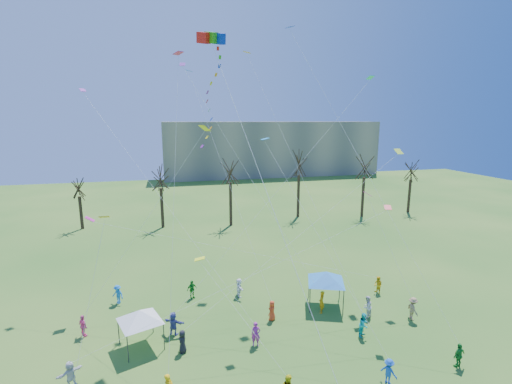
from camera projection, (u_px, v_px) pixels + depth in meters
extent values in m
cube|color=gray|center=(271.00, 148.00, 101.86)|extent=(60.00, 14.00, 15.00)
cylinder|color=black|center=(81.00, 213.00, 51.11)|extent=(0.44, 0.44, 4.78)
cylinder|color=black|center=(162.00, 208.00, 51.74)|extent=(0.44, 0.44, 5.83)
cylinder|color=black|center=(231.00, 204.00, 52.68)|extent=(0.44, 0.44, 6.51)
cylinder|color=black|center=(298.00, 196.00, 57.34)|extent=(0.44, 0.44, 6.85)
cylinder|color=black|center=(363.00, 197.00, 57.50)|extent=(0.44, 0.44, 6.46)
cylinder|color=black|center=(409.00, 196.00, 60.24)|extent=(0.44, 0.44, 5.67)
cube|color=red|center=(204.00, 38.00, 23.30)|extent=(0.91, 1.08, 0.89)
cube|color=#2A9C14|center=(211.00, 38.00, 23.42)|extent=(0.91, 1.08, 0.89)
cube|color=#0E2EB1|center=(219.00, 39.00, 23.53)|extent=(0.91, 1.08, 0.89)
cylinder|color=white|center=(269.00, 198.00, 19.50)|extent=(0.02, 0.02, 22.36)
cylinder|color=#3F3F44|center=(128.00, 349.00, 22.93)|extent=(0.08, 0.08, 1.94)
cylinder|color=#3F3F44|center=(164.00, 337.00, 24.25)|extent=(0.08, 0.08, 1.94)
cylinder|color=#3F3F44|center=(119.00, 331.00, 24.88)|extent=(0.08, 0.08, 1.94)
cylinder|color=#3F3F44|center=(153.00, 321.00, 26.20)|extent=(0.08, 0.08, 1.94)
pyramid|color=white|center=(140.00, 316.00, 24.29)|extent=(3.47, 3.47, 0.83)
cylinder|color=#3F3F44|center=(310.00, 300.00, 28.91)|extent=(0.09, 0.09, 2.15)
cylinder|color=#3F3F44|center=(343.00, 302.00, 28.59)|extent=(0.09, 0.09, 2.15)
cylinder|color=#3F3F44|center=(309.00, 286.00, 31.50)|extent=(0.09, 0.09, 2.15)
cylinder|color=#3F3F44|center=(340.00, 287.00, 31.19)|extent=(0.09, 0.09, 2.15)
pyramid|color=#2A7DD3|center=(326.00, 277.00, 29.74)|extent=(3.84, 3.84, 0.92)
imported|color=blue|center=(389.00, 371.00, 21.17)|extent=(1.02, 1.17, 1.58)
imported|color=#1B7F29|center=(459.00, 355.00, 22.56)|extent=(1.02, 0.59, 1.64)
imported|color=silver|center=(70.00, 374.00, 20.90)|extent=(1.51, 1.26, 1.63)
imported|color=black|center=(182.00, 341.00, 24.03)|extent=(0.63, 0.85, 1.59)
imported|color=#A2288D|center=(256.00, 334.00, 24.71)|extent=(0.71, 0.54, 1.75)
imported|color=#0DB3B7|center=(364.00, 325.00, 25.82)|extent=(1.10, 1.06, 1.78)
imported|color=#9E7F56|center=(413.00, 309.00, 27.95)|extent=(0.77, 1.24, 1.84)
imported|color=#F7529D|center=(83.00, 326.00, 25.77)|extent=(0.93, 1.01, 1.66)
imported|color=#494DA0|center=(173.00, 323.00, 25.99)|extent=(1.66, 1.28, 1.75)
imported|color=red|center=(272.00, 310.00, 27.92)|extent=(0.91, 0.91, 1.59)
imported|color=orange|center=(322.00, 302.00, 28.97)|extent=(0.64, 0.78, 1.85)
imported|color=gold|center=(378.00, 285.00, 32.19)|extent=(0.70, 0.85, 1.60)
imported|color=blue|center=(118.00, 294.00, 30.43)|extent=(1.23, 1.13, 1.66)
imported|color=#1F8F28|center=(192.00, 289.00, 31.34)|extent=(1.05, 0.82, 1.66)
imported|color=white|center=(239.00, 288.00, 31.66)|extent=(0.55, 1.57, 1.68)
imported|color=silver|center=(367.00, 307.00, 28.31)|extent=(1.07, 0.99, 1.78)
cube|color=#EDAF0C|center=(104.00, 217.00, 20.62)|extent=(0.60, 0.75, 0.28)
cylinder|color=white|center=(88.00, 305.00, 19.32)|extent=(0.01, 0.01, 9.37)
cube|color=#DB2478|center=(178.00, 53.00, 27.14)|extent=(0.88, 0.93, 0.19)
cylinder|color=white|center=(174.00, 191.00, 23.35)|extent=(0.01, 0.01, 22.09)
cube|color=#E9FF1A|center=(200.00, 259.00, 22.40)|extent=(0.71, 0.57, 0.18)
cylinder|color=white|center=(241.00, 316.00, 21.03)|extent=(0.01, 0.01, 8.41)
cube|color=#1C96D3|center=(265.00, 139.00, 26.71)|extent=(0.70, 0.59, 0.15)
cylinder|color=white|center=(320.00, 238.00, 23.89)|extent=(0.01, 0.01, 16.58)
cube|color=blue|center=(290.00, 27.00, 32.47)|extent=(0.86, 0.75, 0.23)
cylinder|color=white|center=(359.00, 159.00, 27.46)|extent=(0.01, 0.01, 28.30)
cube|color=red|center=(388.00, 207.00, 26.22)|extent=(0.70, 0.78, 0.24)
cylinder|color=white|center=(247.00, 278.00, 23.52)|extent=(0.01, 0.01, 23.06)
cube|color=#A3D131|center=(399.00, 151.00, 31.34)|extent=(0.61, 0.71, 0.45)
cylinder|color=white|center=(305.00, 231.00, 27.63)|extent=(0.01, 0.01, 22.96)
cube|color=#B238C6|center=(83.00, 90.00, 32.04)|extent=(0.67, 0.72, 0.31)
cylinder|color=white|center=(158.00, 194.00, 28.33)|extent=(0.01, 0.01, 25.15)
cube|color=#FFB50D|center=(247.00, 52.00, 36.75)|extent=(0.91, 0.82, 0.22)
cylinder|color=white|center=(295.00, 162.00, 31.24)|extent=(0.01, 0.01, 27.24)
cube|color=#E82687|center=(368.00, 194.00, 29.44)|extent=(0.73, 0.66, 0.37)
cylinder|color=white|center=(390.00, 248.00, 28.66)|extent=(0.01, 0.01, 8.94)
cube|color=yellow|center=(205.00, 128.00, 24.22)|extent=(0.88, 0.87, 0.42)
cylinder|color=white|center=(142.00, 227.00, 24.95)|extent=(0.01, 0.01, 16.05)
cube|color=#1BD0BA|center=(370.00, 78.00, 33.95)|extent=(0.57, 0.72, 0.29)
cylinder|color=white|center=(285.00, 182.00, 29.93)|extent=(0.01, 0.01, 27.26)
cube|color=#1B8BCE|center=(189.00, 71.00, 34.80)|extent=(0.78, 0.71, 0.20)
cylinder|color=white|center=(226.00, 175.00, 31.31)|extent=(0.01, 0.01, 22.86)
cube|color=purple|center=(182.00, 64.00, 30.79)|extent=(0.56, 0.63, 0.35)
cylinder|color=white|center=(250.00, 177.00, 29.84)|extent=(0.01, 0.01, 22.63)
cube|color=#D12292|center=(90.00, 219.00, 28.69)|extent=(0.67, 0.58, 0.43)
cylinder|color=white|center=(242.00, 251.00, 30.39)|extent=(0.01, 0.01, 25.26)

